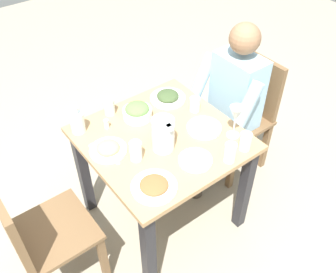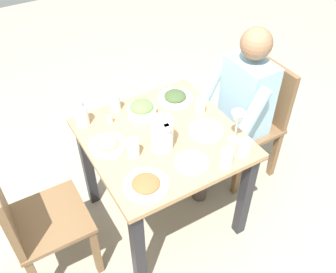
{
  "view_description": "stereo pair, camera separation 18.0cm",
  "coord_description": "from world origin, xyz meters",
  "px_view_note": "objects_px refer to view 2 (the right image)",
  "views": [
    {
      "loc": [
        -1.24,
        0.9,
        2.1
      ],
      "look_at": [
        -0.05,
        -0.01,
        0.74
      ],
      "focal_mm": 40.23,
      "sensor_mm": 36.0,
      "label": 1
    },
    {
      "loc": [
        -1.34,
        0.76,
        2.1
      ],
      "look_at": [
        -0.05,
        -0.01,
        0.74
      ],
      "focal_mm": 40.23,
      "sensor_mm": 36.0,
      "label": 2
    }
  ],
  "objects_px": {
    "plate_dolmas": "(175,97)",
    "plate_rice_curry": "(146,184)",
    "water_glass_far_right": "(245,148)",
    "diner_near": "(235,108)",
    "dining_table": "(163,153)",
    "water_glass_far_left": "(133,148)",
    "oil_carafe": "(82,116)",
    "chair_far": "(31,220)",
    "water_pitcher": "(162,134)",
    "chair_near": "(256,115)",
    "plate_fries": "(108,144)",
    "water_glass_near_right": "(227,158)",
    "plate_beans": "(206,130)",
    "plate_yoghurt": "(192,161)",
    "salt_shaker": "(110,119)",
    "water_glass_by_pitcher": "(200,106)",
    "wine_glass": "(237,121)",
    "salad_bowl": "(142,109)",
    "water_glass_near_left": "(115,103)"
  },
  "relations": [
    {
      "from": "oil_carafe",
      "to": "chair_far",
      "type": "bearing_deg",
      "value": 125.16
    },
    {
      "from": "plate_yoghurt",
      "to": "salt_shaker",
      "type": "height_order",
      "value": "plate_yoghurt"
    },
    {
      "from": "chair_far",
      "to": "water_pitcher",
      "type": "height_order",
      "value": "water_pitcher"
    },
    {
      "from": "water_glass_near_right",
      "to": "oil_carafe",
      "type": "distance_m",
      "value": 0.85
    },
    {
      "from": "salad_bowl",
      "to": "water_pitcher",
      "type": "bearing_deg",
      "value": 173.31
    },
    {
      "from": "plate_yoghurt",
      "to": "water_glass_far_right",
      "type": "relative_size",
      "value": 1.74
    },
    {
      "from": "water_glass_by_pitcher",
      "to": "water_glass_far_left",
      "type": "distance_m",
      "value": 0.52
    },
    {
      "from": "plate_dolmas",
      "to": "plate_beans",
      "type": "relative_size",
      "value": 1.11
    },
    {
      "from": "salad_bowl",
      "to": "water_glass_far_right",
      "type": "distance_m",
      "value": 0.64
    },
    {
      "from": "water_glass_far_right",
      "to": "water_glass_far_left",
      "type": "relative_size",
      "value": 0.91
    },
    {
      "from": "plate_rice_curry",
      "to": "salt_shaker",
      "type": "relative_size",
      "value": 4.16
    },
    {
      "from": "plate_yoghurt",
      "to": "wine_glass",
      "type": "xyz_separation_m",
      "value": [
        0.03,
        -0.29,
        0.12
      ]
    },
    {
      "from": "salt_shaker",
      "to": "diner_near",
      "type": "bearing_deg",
      "value": -102.12
    },
    {
      "from": "chair_far",
      "to": "plate_fries",
      "type": "distance_m",
      "value": 0.55
    },
    {
      "from": "water_glass_far_right",
      "to": "water_glass_near_right",
      "type": "xyz_separation_m",
      "value": [
        -0.01,
        0.13,
        0.0
      ]
    },
    {
      "from": "plate_fries",
      "to": "plate_dolmas",
      "type": "height_order",
      "value": "same"
    },
    {
      "from": "water_glass_by_pitcher",
      "to": "water_glass_far_right",
      "type": "relative_size",
      "value": 0.88
    },
    {
      "from": "oil_carafe",
      "to": "plate_beans",
      "type": "bearing_deg",
      "value": -125.96
    },
    {
      "from": "water_glass_far_right",
      "to": "dining_table",
      "type": "bearing_deg",
      "value": 40.66
    },
    {
      "from": "plate_yoghurt",
      "to": "salt_shaker",
      "type": "xyz_separation_m",
      "value": [
        0.51,
        0.23,
        0.01
      ]
    },
    {
      "from": "diner_near",
      "to": "plate_rice_curry",
      "type": "distance_m",
      "value": 0.91
    },
    {
      "from": "water_glass_by_pitcher",
      "to": "water_glass_far_right",
      "type": "bearing_deg",
      "value": 179.65
    },
    {
      "from": "salt_shaker",
      "to": "water_pitcher",
      "type": "bearing_deg",
      "value": -154.18
    },
    {
      "from": "plate_fries",
      "to": "water_glass_near_right",
      "type": "xyz_separation_m",
      "value": [
        -0.43,
        -0.46,
        0.04
      ]
    },
    {
      "from": "plate_dolmas",
      "to": "plate_beans",
      "type": "distance_m",
      "value": 0.35
    },
    {
      "from": "plate_dolmas",
      "to": "water_glass_near_right",
      "type": "bearing_deg",
      "value": 173.6
    },
    {
      "from": "diner_near",
      "to": "plate_dolmas",
      "type": "distance_m",
      "value": 0.4
    },
    {
      "from": "plate_yoghurt",
      "to": "plate_fries",
      "type": "bearing_deg",
      "value": 43.44
    },
    {
      "from": "chair_far",
      "to": "water_glass_near_left",
      "type": "height_order",
      "value": "chair_far"
    },
    {
      "from": "water_glass_far_left",
      "to": "wine_glass",
      "type": "relative_size",
      "value": 0.57
    },
    {
      "from": "plate_dolmas",
      "to": "wine_glass",
      "type": "height_order",
      "value": "wine_glass"
    },
    {
      "from": "water_glass_far_left",
      "to": "oil_carafe",
      "type": "height_order",
      "value": "oil_carafe"
    },
    {
      "from": "dining_table",
      "to": "wine_glass",
      "type": "height_order",
      "value": "wine_glass"
    },
    {
      "from": "plate_dolmas",
      "to": "water_glass_far_right",
      "type": "distance_m",
      "value": 0.6
    },
    {
      "from": "plate_fries",
      "to": "salt_shaker",
      "type": "xyz_separation_m",
      "value": [
        0.17,
        -0.09,
        0.01
      ]
    },
    {
      "from": "water_pitcher",
      "to": "wine_glass",
      "type": "relative_size",
      "value": 0.97
    },
    {
      "from": "wine_glass",
      "to": "oil_carafe",
      "type": "distance_m",
      "value": 0.86
    },
    {
      "from": "water_pitcher",
      "to": "water_glass_far_right",
      "type": "height_order",
      "value": "water_pitcher"
    },
    {
      "from": "plate_yoghurt",
      "to": "water_glass_by_pitcher",
      "type": "bearing_deg",
      "value": -39.83
    },
    {
      "from": "salad_bowl",
      "to": "plate_beans",
      "type": "relative_size",
      "value": 0.87
    },
    {
      "from": "water_glass_near_left",
      "to": "salt_shaker",
      "type": "distance_m",
      "value": 0.13
    },
    {
      "from": "plate_rice_curry",
      "to": "water_glass_far_left",
      "type": "distance_m",
      "value": 0.22
    },
    {
      "from": "salad_bowl",
      "to": "plate_rice_curry",
      "type": "height_order",
      "value": "salad_bowl"
    },
    {
      "from": "dining_table",
      "to": "diner_near",
      "type": "xyz_separation_m",
      "value": [
        0.08,
        -0.58,
        0.05
      ]
    },
    {
      "from": "plate_fries",
      "to": "water_glass_near_right",
      "type": "height_order",
      "value": "water_glass_near_right"
    },
    {
      "from": "chair_far",
      "to": "plate_fries",
      "type": "relative_size",
      "value": 4.27
    },
    {
      "from": "water_glass_near_right",
      "to": "water_glass_near_left",
      "type": "distance_m",
      "value": 0.76
    },
    {
      "from": "dining_table",
      "to": "plate_yoghurt",
      "type": "relative_size",
      "value": 4.65
    },
    {
      "from": "chair_near",
      "to": "water_pitcher",
      "type": "distance_m",
      "value": 0.9
    },
    {
      "from": "plate_dolmas",
      "to": "plate_rice_curry",
      "type": "bearing_deg",
      "value": 137.4
    }
  ]
}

